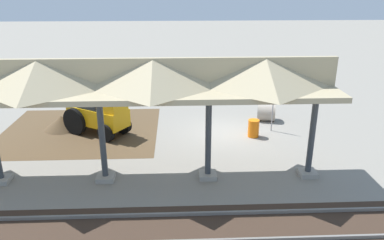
{
  "coord_description": "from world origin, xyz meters",
  "views": [
    {
      "loc": [
        2.62,
        18.1,
        7.47
      ],
      "look_at": [
        1.93,
        2.29,
        1.6
      ],
      "focal_mm": 35.0,
      "sensor_mm": 36.0,
      "label": 1
    }
  ],
  "objects": [
    {
      "name": "backhoe",
      "position": [
        6.79,
        -0.35,
        1.27
      ],
      "size": [
        4.83,
        3.7,
        2.82
      ],
      "color": "orange",
      "rests_on": "ground"
    },
    {
      "name": "ground_plane",
      "position": [
        0.0,
        0.0,
        0.0
      ],
      "size": [
        120.0,
        120.0,
        0.0
      ],
      "primitive_type": "plane",
      "color": "gray"
    },
    {
      "name": "stop_sign",
      "position": [
        -2.41,
        -0.2,
        1.61
      ],
      "size": [
        0.66,
        0.43,
        2.24
      ],
      "color": "gray",
      "rests_on": "ground"
    },
    {
      "name": "traffic_barrel",
      "position": [
        -1.29,
        0.55,
        0.45
      ],
      "size": [
        0.56,
        0.56,
        0.9
      ],
      "primitive_type": "cylinder",
      "color": "orange",
      "rests_on": "ground"
    },
    {
      "name": "rail_tracks",
      "position": [
        0.0,
        8.07,
        0.03
      ],
      "size": [
        60.0,
        2.58,
        0.15
      ],
      "color": "slate",
      "rests_on": "ground"
    },
    {
      "name": "concrete_pipe",
      "position": [
        -2.49,
        -1.78,
        0.48
      ],
      "size": [
        1.16,
        1.15,
        0.95
      ],
      "color": "#9E9384",
      "rests_on": "ground"
    },
    {
      "name": "platform_canopy",
      "position": [
        5.5,
        4.72,
        4.17
      ],
      "size": [
        17.61,
        3.2,
        4.9
      ],
      "color": "#9E998E",
      "rests_on": "ground"
    },
    {
      "name": "dirt_mound",
      "position": [
        8.81,
        -0.99,
        0.0
      ],
      "size": [
        3.75,
        3.75,
        1.44
      ],
      "primitive_type": "cone",
      "color": "brown",
      "rests_on": "ground"
    },
    {
      "name": "dirt_work_zone",
      "position": [
        7.74,
        -0.63,
        0.0
      ],
      "size": [
        8.14,
        7.0,
        0.01
      ],
      "primitive_type": "cube",
      "color": "brown",
      "rests_on": "ground"
    }
  ]
}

